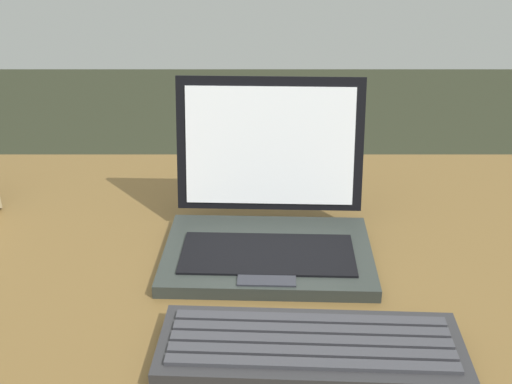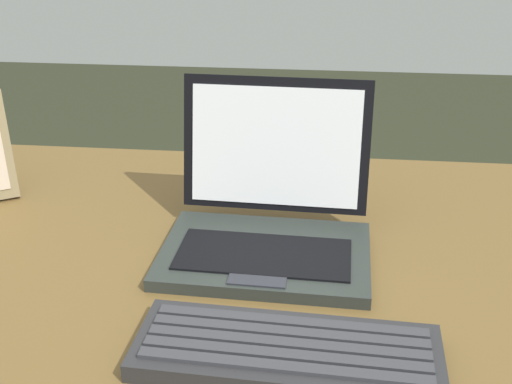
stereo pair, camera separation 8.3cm
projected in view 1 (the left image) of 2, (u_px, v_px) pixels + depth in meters
The scene contains 3 objects.
desk at pixel (230, 308), 0.96m from camera, with size 1.57×0.69×0.76m.
laptop_front at pixel (266, 219), 0.89m from camera, with size 0.28×0.24×0.22m.
external_keyboard at pixel (308, 349), 0.69m from camera, with size 0.33×0.13×0.03m.
Camera 1 is at (0.03, -0.80, 1.21)m, focal length 45.58 mm.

